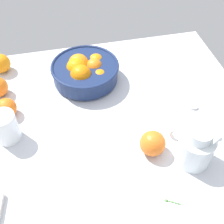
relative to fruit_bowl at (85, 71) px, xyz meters
The scene contains 9 objects.
ground_plane 23.54cm from the fruit_bowl, 83.21° to the right, with size 116.81×94.70×3.00cm, color silver.
fruit_bowl is the anchor object (origin of this frame).
juice_pitcher 54.58cm from the fruit_bowl, 58.78° to the right, with size 12.16×13.90×15.72cm.
juice_glass 39.58cm from the fruit_bowl, 142.25° to the right, with size 8.56×8.56×11.49cm.
loose_orange_0 37.45cm from the fruit_bowl, 157.82° to the left, with size 8.16×8.16×8.16cm, color orange.
loose_orange_1 34.35cm from the fruit_bowl, 157.85° to the right, with size 7.46×7.46×7.46cm, color orange.
loose_orange_2 43.81cm from the fruit_bowl, 68.36° to the right, with size 8.68×8.68×8.68cm, color orange.
spoon 42.89cm from the fruit_bowl, 36.58° to the right, with size 17.98×2.25×1.00cm.
herb_sprig_0 62.01cm from the fruit_bowl, 74.72° to the right, with size 5.03×2.89×0.98cm.
Camera 1 is at (-11.93, -70.11, 82.42)cm, focal length 46.18 mm.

